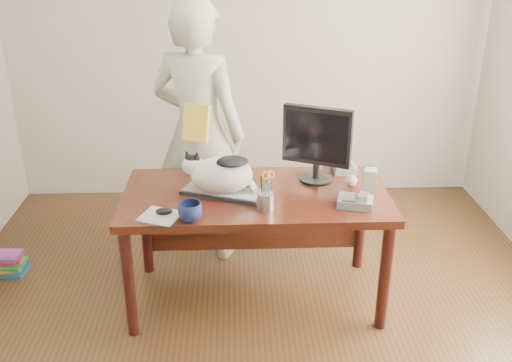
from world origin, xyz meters
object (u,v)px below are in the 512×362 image
Objects in this scene: monitor at (317,140)px; speaker at (370,182)px; coffee_mug at (190,212)px; baseball at (351,181)px; phone at (356,201)px; person at (199,133)px; pen_cup at (266,199)px; calculator at (343,167)px; desk at (255,209)px; book_stack at (223,169)px; cat at (219,173)px; keyboard at (222,192)px; book_pile_b at (7,263)px; mouse at (164,211)px.

speaker is at bearing -11.27° from monitor.
coffee_mug reaches higher than baseball.
phone is 1.25m from person.
pen_cup is 0.43m from coffee_mug.
phone is 3.08× the size of baseball.
desk is at bearing -159.73° from calculator.
calculator is at bearing -173.96° from person.
speaker is at bearing 170.40° from person.
book_stack is 0.39m from person.
cat reaches higher than speaker.
keyboard is at bearing 8.36° from cat.
desk is 0.38m from pen_cup.
person reaches higher than cat.
person reaches higher than phone.
pen_cup is 1.03× the size of book_stack.
calculator is (0.59, 0.24, 0.18)m from desk.
pen_cup is 0.78m from calculator.
coffee_mug is at bearing -150.62° from speaker.
person is at bearing 150.36° from baseball.
calculator is (0.96, 0.66, -0.03)m from coffee_mug.
desk is 6.20× the size of book_pile_b.
monitor is at bearing 46.05° from mouse.
pen_cup is (0.25, -0.21, 0.05)m from keyboard.
person reaches higher than book_pile_b.
baseball is 0.25m from calculator.
baseball is at bearing -91.60° from calculator.
calculator is at bearing 22.50° from desk.
mouse is at bearing 153.93° from coffee_mug.
monitor is 3.62× the size of coffee_mug.
calculator is 0.76× the size of book_pile_b.
phone is (0.57, -0.28, 0.18)m from desk.
keyboard is 2.65× the size of calculator.
phone is at bearing -37.88° from monitor.
baseball is at bearing 37.91° from mouse.
book_stack is at bearing 107.63° from cat.
book_pile_b is (-1.20, 0.62, -0.70)m from mouse.
coffee_mug is (0.15, -0.07, 0.03)m from mouse.
book_pile_b is (-1.52, 0.37, -0.69)m from keyboard.
pen_cup reaches higher than book_pile_b.
phone is at bearing 24.43° from mouse.
keyboard is at bearing -154.99° from desk.
book_stack is at bearing 110.42° from keyboard.
speaker is at bearing -11.19° from desk.
keyboard is 0.12m from cat.
mouse reaches higher than book_pile_b.
keyboard is at bearing -173.61° from baseball.
speaker reaches higher than book_pile_b.
pen_cup is 1.05× the size of phone.
speaker is at bearing -57.16° from baseball.
desk is at bearing 43.37° from cat.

